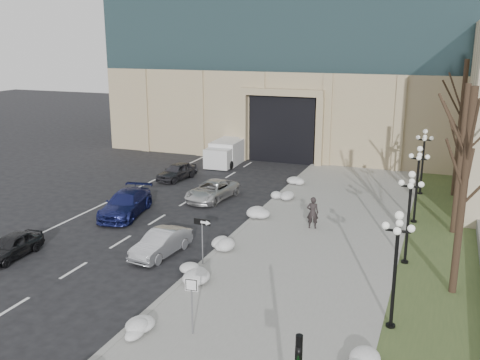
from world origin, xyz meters
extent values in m
cube|color=gray|center=(3.50, 14.00, 0.06)|extent=(9.00, 40.00, 0.12)
cube|color=gray|center=(-1.00, 14.00, 0.07)|extent=(0.30, 40.00, 0.14)
cube|color=#3A4C26|center=(10.00, 14.00, 0.05)|extent=(4.00, 40.00, 0.10)
cube|color=tan|center=(-2.00, 42.00, 4.00)|extent=(40.00, 20.00, 8.00)
cube|color=black|center=(-4.00, 33.00, 3.00)|extent=(6.00, 2.50, 6.00)
cube|color=tan|center=(-4.00, 31.60, 6.30)|extent=(7.50, 0.60, 0.60)
cube|color=tan|center=(-7.50, 31.60, 3.00)|extent=(0.60, 0.60, 6.00)
cube|color=tan|center=(-0.50, 31.60, 3.00)|extent=(0.60, 0.60, 6.00)
imported|color=black|center=(-10.44, 6.23, 0.62)|extent=(1.56, 3.65, 1.23)
imported|color=#ABACB2|center=(-3.49, 9.21, 0.65)|extent=(1.82, 4.09, 1.30)
imported|color=navy|center=(-8.75, 14.07, 0.76)|extent=(3.09, 5.55, 1.52)
imported|color=#BEBEBE|center=(-5.06, 19.13, 0.65)|extent=(2.75, 4.94, 1.31)
imported|color=#333338|center=(-9.89, 23.11, 0.66)|extent=(2.20, 4.11, 1.33)
imported|color=black|center=(2.85, 15.68, 1.06)|extent=(0.77, 0.59, 1.89)
cube|color=silver|center=(-8.39, 30.68, 1.03)|extent=(2.48, 5.23, 2.06)
cube|color=silver|center=(-8.26, 27.60, 0.93)|extent=(2.23, 1.74, 1.65)
cylinder|color=black|center=(-9.30, 27.76, 0.36)|extent=(0.29, 0.73, 0.72)
cylinder|color=black|center=(-7.24, 27.85, 0.36)|extent=(0.29, 0.73, 0.72)
cylinder|color=black|center=(-9.49, 32.18, 0.36)|extent=(0.29, 0.73, 0.72)
cylinder|color=black|center=(-7.43, 32.26, 0.36)|extent=(0.29, 0.73, 0.72)
cylinder|color=slate|center=(-0.90, 8.69, 1.20)|extent=(0.06, 0.06, 2.39)
cube|color=black|center=(-0.90, 8.69, 2.30)|extent=(0.87, 0.08, 0.29)
cube|color=white|center=(-0.76, 8.66, 2.30)|extent=(0.41, 0.03, 0.11)
cone|color=white|center=(-0.53, 8.65, 2.30)|extent=(0.21, 0.25, 0.24)
cylinder|color=slate|center=(1.45, 2.78, 1.16)|extent=(0.06, 0.06, 2.32)
cube|color=white|center=(1.45, 2.78, 2.11)|extent=(0.51, 0.10, 0.51)
cube|color=black|center=(1.45, 2.75, 2.11)|extent=(0.44, 0.06, 0.44)
cube|color=white|center=(1.45, 2.74, 2.11)|extent=(0.38, 0.05, 0.38)
ellipsoid|color=white|center=(-0.67, 1.98, 0.30)|extent=(1.10, 1.60, 0.36)
ellipsoid|color=white|center=(-0.69, 7.19, 0.30)|extent=(1.10, 1.60, 0.36)
ellipsoid|color=white|center=(-0.81, 10.99, 0.30)|extent=(1.10, 1.60, 0.36)
ellipsoid|color=white|center=(-0.85, 16.11, 0.30)|extent=(1.10, 1.60, 0.36)
ellipsoid|color=white|center=(-0.52, 20.50, 0.30)|extent=(1.10, 1.60, 0.36)
ellipsoid|color=white|center=(-0.64, 24.79, 0.30)|extent=(1.10, 1.60, 0.36)
cylinder|color=black|center=(8.30, 6.00, 0.10)|extent=(0.36, 0.36, 0.20)
cylinder|color=black|center=(8.30, 6.00, 2.00)|extent=(0.14, 0.14, 4.00)
cylinder|color=black|center=(8.30, 6.00, 4.00)|extent=(0.10, 0.90, 0.10)
cylinder|color=black|center=(8.30, 6.00, 4.00)|extent=(0.90, 0.10, 0.10)
sphere|color=white|center=(8.30, 6.00, 4.60)|extent=(0.32, 0.32, 0.32)
sphere|color=white|center=(8.75, 6.00, 4.15)|extent=(0.28, 0.28, 0.28)
sphere|color=white|center=(7.85, 6.00, 4.15)|extent=(0.28, 0.28, 0.28)
sphere|color=white|center=(8.30, 6.45, 4.15)|extent=(0.28, 0.28, 0.28)
sphere|color=white|center=(8.30, 5.55, 4.15)|extent=(0.28, 0.28, 0.28)
cylinder|color=black|center=(8.30, 12.50, 0.10)|extent=(0.36, 0.36, 0.20)
cylinder|color=black|center=(8.30, 12.50, 2.00)|extent=(0.14, 0.14, 4.00)
cylinder|color=black|center=(8.30, 12.50, 4.00)|extent=(0.10, 0.90, 0.10)
cylinder|color=black|center=(8.30, 12.50, 4.00)|extent=(0.90, 0.10, 0.10)
sphere|color=white|center=(8.30, 12.50, 4.60)|extent=(0.32, 0.32, 0.32)
sphere|color=white|center=(8.75, 12.50, 4.15)|extent=(0.28, 0.28, 0.28)
sphere|color=white|center=(7.85, 12.50, 4.15)|extent=(0.28, 0.28, 0.28)
sphere|color=white|center=(8.30, 12.95, 4.15)|extent=(0.28, 0.28, 0.28)
sphere|color=white|center=(8.30, 12.05, 4.15)|extent=(0.28, 0.28, 0.28)
cylinder|color=black|center=(8.30, 19.00, 0.10)|extent=(0.36, 0.36, 0.20)
cylinder|color=black|center=(8.30, 19.00, 2.00)|extent=(0.14, 0.14, 4.00)
cylinder|color=black|center=(8.30, 19.00, 4.00)|extent=(0.10, 0.90, 0.10)
cylinder|color=black|center=(8.30, 19.00, 4.00)|extent=(0.90, 0.10, 0.10)
sphere|color=white|center=(8.30, 19.00, 4.60)|extent=(0.32, 0.32, 0.32)
sphere|color=white|center=(8.75, 19.00, 4.15)|extent=(0.28, 0.28, 0.28)
sphere|color=white|center=(7.85, 19.00, 4.15)|extent=(0.28, 0.28, 0.28)
sphere|color=white|center=(8.30, 19.45, 4.15)|extent=(0.28, 0.28, 0.28)
sphere|color=white|center=(8.30, 18.55, 4.15)|extent=(0.28, 0.28, 0.28)
cylinder|color=black|center=(8.30, 25.50, 0.10)|extent=(0.36, 0.36, 0.20)
cylinder|color=black|center=(8.30, 25.50, 2.00)|extent=(0.14, 0.14, 4.00)
cylinder|color=black|center=(8.30, 25.50, 4.00)|extent=(0.10, 0.90, 0.10)
cylinder|color=black|center=(8.30, 25.50, 4.00)|extent=(0.90, 0.10, 0.10)
sphere|color=white|center=(8.30, 25.50, 4.60)|extent=(0.32, 0.32, 0.32)
sphere|color=white|center=(8.75, 25.50, 4.15)|extent=(0.28, 0.28, 0.28)
sphere|color=white|center=(7.85, 25.50, 4.15)|extent=(0.28, 0.28, 0.28)
sphere|color=white|center=(8.30, 25.95, 4.15)|extent=(0.28, 0.28, 0.28)
sphere|color=white|center=(8.30, 25.05, 4.15)|extent=(0.28, 0.28, 0.28)
cylinder|color=black|center=(10.50, 10.00, 4.50)|extent=(0.32, 0.32, 9.00)
cylinder|color=black|center=(10.50, 18.00, 4.25)|extent=(0.32, 0.32, 8.50)
cylinder|color=black|center=(10.50, 26.00, 4.75)|extent=(0.32, 0.32, 9.50)
camera|label=1|loc=(9.56, -13.22, 10.79)|focal=40.00mm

